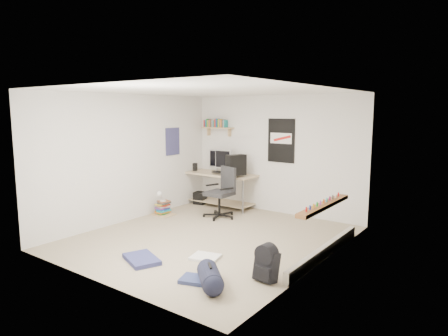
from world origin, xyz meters
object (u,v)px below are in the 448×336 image
Objects in this scene: desk at (221,190)px; book_stack at (163,208)px; office_chair at (219,194)px; duffel_bag at (210,276)px; backpack at (266,266)px.

desk is 1.48m from book_stack.
desk is 3.66× the size of book_stack.
desk is 1.69× the size of office_chair.
duffel_bag is (1.88, -2.69, -0.35)m from office_chair.
duffel_bag is at bearing -73.41° from desk.
desk reaches higher than book_stack.
backpack is at bearing -24.63° from book_stack.
office_chair is (0.58, -0.83, 0.12)m from desk.
backpack is 0.73× the size of duffel_bag.
duffel_bag reaches higher than backpack.
backpack is (2.35, -2.12, -0.29)m from office_chair.
desk is 4.62× the size of backpack.
duffel_bag is (-0.48, -0.57, -0.06)m from backpack.
backpack is 0.79× the size of book_stack.
office_chair is 3.30m from duffel_bag.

